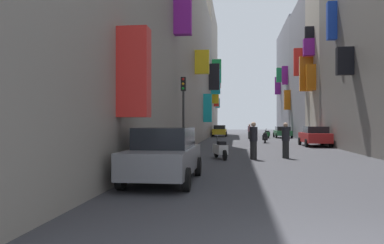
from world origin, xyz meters
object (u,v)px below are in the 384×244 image
Objects in this scene: parked_car_red at (315,136)px; parked_car_green at (282,132)px; parked_car_grey at (164,154)px; traffic_light_near_corner at (183,102)px; parked_car_yellow at (220,131)px; scooter_green at (267,134)px; scooter_red at (225,132)px; scooter_black at (265,138)px; scooter_white at (220,149)px; pedestrian_near_right at (286,140)px; pedestrian_crossing at (250,132)px; pedestrian_near_left at (253,141)px.

parked_car_red is 16.30m from parked_car_green.
parked_car_grey reaches higher than parked_car_green.
traffic_light_near_corner is (-8.66, -8.85, 2.09)m from parked_car_red.
parked_car_red reaches higher than parked_car_yellow.
scooter_red is at bearing 115.43° from scooter_green.
parked_car_yellow reaches higher than parked_car_green.
scooter_green and scooter_black have the same top height.
traffic_light_near_corner is at bearing 135.68° from scooter_white.
pedestrian_near_right is at bearing -90.38° from scooter_black.
parked_car_yellow is 2.19× the size of scooter_red.
pedestrian_crossing reaches higher than parked_car_red.
pedestrian_crossing is at bearing -135.01° from parked_car_green.
pedestrian_near_left reaches higher than pedestrian_crossing.
pedestrian_near_left is at bearing -99.61° from parked_car_green.
parked_car_yellow is 8.43m from parked_car_green.
scooter_green is at bearing 74.95° from traffic_light_near_corner.
parked_car_grey is at bearing -90.50° from scooter_red.
scooter_red is (0.38, 43.79, -0.35)m from parked_car_grey.
scooter_white is 1.11× the size of pedestrian_near_right.
pedestrian_near_left is (2.90, 7.14, 0.07)m from parked_car_grey.
traffic_light_near_corner is at bearing -91.32° from parked_car_yellow.
parked_car_grey reaches higher than scooter_red.
pedestrian_crossing is (-2.09, -2.47, 0.35)m from scooter_green.
parked_car_yellow is 2.36× the size of pedestrian_near_right.
pedestrian_near_left is 4.63m from traffic_light_near_corner.
traffic_light_near_corner is at bearing 150.65° from pedestrian_near_left.
scooter_white is at bearing -95.37° from pedestrian_crossing.
traffic_light_near_corner is (-2.08, 2.03, 2.41)m from scooter_white.
pedestrian_crossing is at bearing 83.40° from parked_car_grey.
parked_car_green is (7.59, -3.67, -0.06)m from parked_car_yellow.
pedestrian_near_right is at bearing 13.78° from scooter_white.
scooter_green is at bearing 84.00° from pedestrian_near_left.
traffic_light_near_corner is at bearing -91.88° from scooter_red.
parked_car_grey is 2.49× the size of scooter_green.
pedestrian_near_right is (4.58, -30.08, 0.10)m from parked_car_yellow.
scooter_black is (4.59, 22.48, -0.35)m from parked_car_grey.
pedestrian_near_right is (-3.41, -10.11, 0.09)m from parked_car_red.
scooter_red is 36.09m from pedestrian_near_right.
scooter_white is 1.09× the size of pedestrian_near_left.
pedestrian_near_left is (1.57, -0.02, 0.43)m from scooter_white.
parked_car_red reaches higher than parked_car_green.
parked_car_red is 1.03× the size of traffic_light_near_corner.
parked_car_red is 13.07m from pedestrian_crossing.
parked_car_grey is 9.12m from pedestrian_near_right.
parked_car_grey reaches higher than scooter_black.
parked_car_red is 10.67m from pedestrian_near_right.
parked_car_yellow is 30.89m from scooter_white.
scooter_white is at bearing -121.14° from parked_car_red.
pedestrian_near_left is at bearing -96.30° from scooter_black.
pedestrian_crossing is (3.12, -13.44, 0.35)m from scooter_red.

